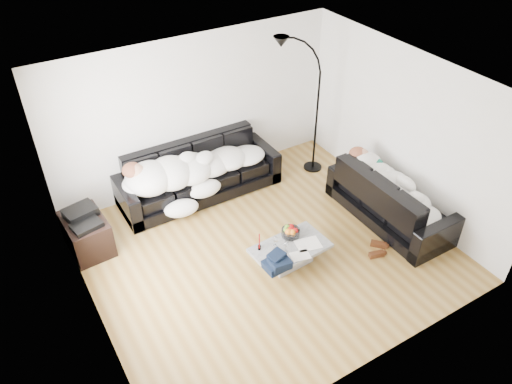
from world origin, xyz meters
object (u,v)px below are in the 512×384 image
av_cabinet (87,234)px  floor_lamp (317,112)px  sleeper_back (199,163)px  coffee_table (290,255)px  shoes (377,249)px  sofa_right (391,197)px  candle_right (259,241)px  sofa_back (199,172)px  sleeper_right (394,186)px  candle_left (259,244)px  stereo (82,216)px  fruit_bowl (291,231)px  wine_glass_c (286,247)px  wine_glass_a (276,242)px  wine_glass_b (275,249)px

av_cabinet → floor_lamp: floor_lamp is taller
sleeper_back → floor_lamp: size_ratio=1.01×
coffee_table → shoes: size_ratio=2.79×
sofa_right → coffee_table: bearing=90.8°
candle_right → floor_lamp: (2.14, 1.61, 0.71)m
sofa_back → sleeper_right: bearing=-43.5°
candle_left → floor_lamp: floor_lamp is taller
shoes → stereo: bearing=174.7°
fruit_bowl → floor_lamp: size_ratio=0.12×
sofa_right → wine_glass_c: 2.03m
sofa_back → sofa_right: bearing=-43.5°
floor_lamp → stereo: bearing=174.5°
sofa_right → sleeper_right: sleeper_right is taller
shoes → av_cabinet: size_ratio=0.48×
coffee_table → fruit_bowl: fruit_bowl is taller
wine_glass_a → wine_glass_c: size_ratio=1.05×
sofa_right → fruit_bowl: bearing=84.4°
sleeper_back → candle_right: 1.94m
wine_glass_c → sleeper_right: bearing=2.0°
wine_glass_a → shoes: (1.44, -0.58, -0.37)m
wine_glass_c → sofa_right: bearing=2.0°
sofa_right → stereo: 4.67m
sofa_right → shoes: size_ratio=5.41×
wine_glass_a → wine_glass_c: wine_glass_a is taller
sofa_right → shoes: bearing=127.1°
shoes → av_cabinet: bearing=174.7°
sofa_right → sleeper_back: 3.13m
wine_glass_a → av_cabinet: size_ratio=0.23×
candle_left → av_cabinet: 2.57m
candle_left → shoes: size_ratio=0.57×
coffee_table → floor_lamp: (1.76, 1.84, 0.99)m
sleeper_back → wine_glass_a: (0.18, -2.05, -0.24)m
coffee_table → stereo: (-2.39, 1.80, 0.46)m
candle_left → stereo: (-1.98, 1.62, 0.19)m
fruit_bowl → av_cabinet: bearing=147.6°
candle_left → candle_right: size_ratio=0.94×
wine_glass_a → wine_glass_c: bearing=-62.7°
shoes → fruit_bowl: bearing=175.4°
floor_lamp → sleeper_back: bearing=165.7°
coffee_table → sleeper_back: bearing=99.7°
sleeper_back → candle_left: sleeper_back is taller
wine_glass_a → wine_glass_b: wine_glass_a is taller
sofa_back → shoes: (1.62, -2.68, -0.40)m
sofa_back → sofa_right: (2.29, -2.17, -0.02)m
wine_glass_c → candle_right: 0.38m
wine_glass_c → stereo: (-2.28, 1.85, 0.21)m
candle_right → sleeper_back: bearing=89.6°
wine_glass_c → shoes: 1.47m
candle_right → sleeper_right: bearing=-4.9°
fruit_bowl → wine_glass_a: 0.34m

